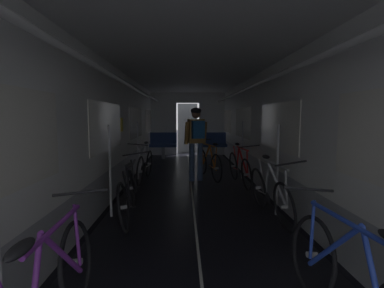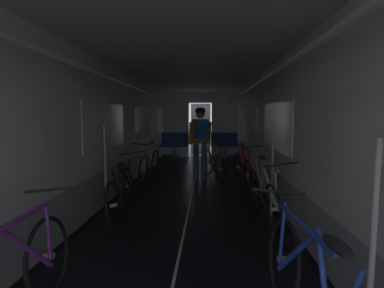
% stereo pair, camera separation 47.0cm
% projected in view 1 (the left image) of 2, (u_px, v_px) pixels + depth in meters
% --- Properties ---
extents(train_car_shell, '(3.14, 12.34, 2.57)m').
position_uv_depth(train_car_shell, '(192.00, 108.00, 5.71)').
color(train_car_shell, black).
rests_on(train_car_shell, ground).
extents(bench_seat_far_left, '(0.98, 0.51, 0.95)m').
position_uv_depth(bench_seat_far_left, '(163.00, 143.00, 10.24)').
color(bench_seat_far_left, gray).
rests_on(bench_seat_far_left, ground).
extents(bench_seat_far_right, '(0.98, 0.51, 0.95)m').
position_uv_depth(bench_seat_far_right, '(213.00, 143.00, 10.29)').
color(bench_seat_far_right, gray).
rests_on(bench_seat_far_right, ground).
extents(bicycle_red, '(0.44, 1.69, 0.95)m').
position_uv_depth(bicycle_red, '(240.00, 168.00, 6.33)').
color(bicycle_red, black).
rests_on(bicycle_red, ground).
extents(bicycle_silver, '(0.46, 1.69, 0.96)m').
position_uv_depth(bicycle_silver, '(270.00, 193.00, 4.25)').
color(bicycle_silver, black).
rests_on(bicycle_silver, ground).
extents(bicycle_blue, '(0.44, 1.69, 0.95)m').
position_uv_depth(bicycle_blue, '(352.00, 285.00, 1.93)').
color(bicycle_blue, black).
rests_on(bicycle_blue, ground).
extents(bicycle_black, '(0.44, 1.70, 0.96)m').
position_uv_depth(bicycle_black, '(128.00, 193.00, 4.22)').
color(bicycle_black, black).
rests_on(bicycle_black, ground).
extents(bicycle_white, '(0.44, 1.69, 0.95)m').
position_uv_depth(bicycle_white, '(145.00, 165.00, 6.67)').
color(bicycle_white, black).
rests_on(bicycle_white, ground).
extents(person_cyclist_aisle, '(0.56, 0.46, 1.73)m').
position_uv_depth(person_cyclist_aisle, '(196.00, 136.00, 6.64)').
color(person_cyclist_aisle, '#384C75').
rests_on(person_cyclist_aisle, ground).
extents(bicycle_orange_in_aisle, '(0.58, 1.65, 0.94)m').
position_uv_depth(bicycle_orange_in_aisle, '(209.00, 163.00, 6.98)').
color(bicycle_orange_in_aisle, black).
rests_on(bicycle_orange_in_aisle, ground).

